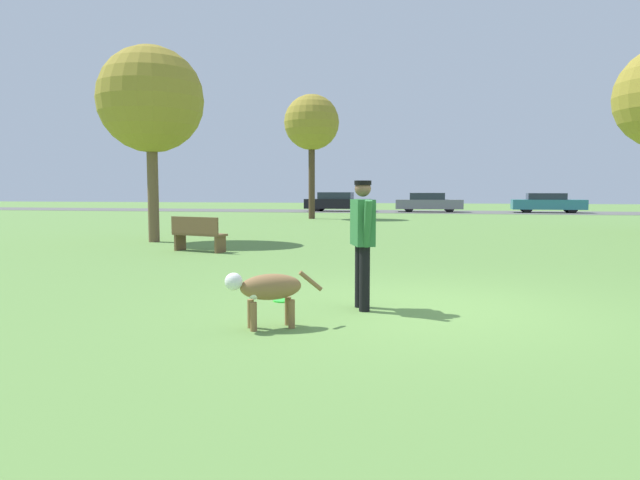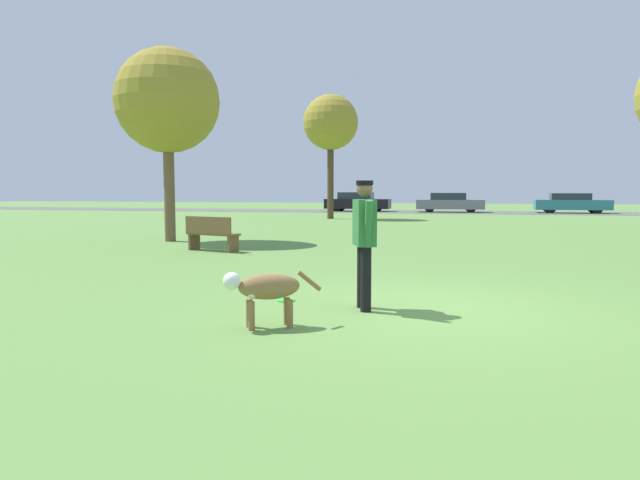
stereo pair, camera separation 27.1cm
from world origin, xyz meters
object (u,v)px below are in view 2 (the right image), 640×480
(tree_near_left, at_px, (167,101))
(frisbee, at_px, (286,300))
(parked_car_black, at_px, (357,202))
(parked_car_teal, at_px, (572,203))
(person, at_px, (364,234))
(park_bench, at_px, (211,233))
(dog, at_px, (265,289))
(parked_car_grey, at_px, (449,203))
(tree_far_left, at_px, (331,123))

(tree_near_left, bearing_deg, frisbee, -52.10)
(parked_car_black, xyz_separation_m, parked_car_teal, (14.07, 0.21, -0.00))
(tree_near_left, distance_m, parked_car_black, 25.06)
(person, distance_m, park_bench, 7.50)
(parked_car_teal, bearing_deg, dog, -103.13)
(tree_near_left, height_order, parked_car_grey, tree_near_left)
(parked_car_grey, bearing_deg, park_bench, -102.83)
(frisbee, xyz_separation_m, park_bench, (-3.66, 5.49, 0.44))
(dog, bearing_deg, tree_near_left, -86.02)
(parked_car_black, bearing_deg, dog, -80.51)
(parked_car_grey, relative_size, park_bench, 3.12)
(dog, distance_m, tree_far_left, 24.17)
(parked_car_teal, xyz_separation_m, park_bench, (-12.51, -27.26, -0.21))
(frisbee, height_order, tree_far_left, tree_far_left)
(tree_near_left, xyz_separation_m, parked_car_black, (0.78, 24.83, -3.32))
(dog, relative_size, tree_far_left, 0.15)
(person, bearing_deg, frisbee, -124.73)
(frisbee, xyz_separation_m, parked_car_grey, (1.13, 32.51, 0.65))
(park_bench, bearing_deg, tree_far_left, -70.28)
(tree_far_left, height_order, parked_car_grey, tree_far_left)
(frisbee, xyz_separation_m, parked_car_black, (-5.22, 32.54, 0.65))
(parked_car_grey, height_order, park_bench, parked_car_grey)
(person, height_order, frisbee, person)
(tree_near_left, relative_size, parked_car_grey, 1.21)
(tree_far_left, xyz_separation_m, parked_car_grey, (5.73, 10.73, -4.26))
(frisbee, relative_size, tree_far_left, 0.04)
(frisbee, distance_m, parked_car_black, 32.96)
(parked_car_grey, bearing_deg, parked_car_teal, -1.04)
(person, distance_m, parked_car_teal, 33.92)
(tree_far_left, bearing_deg, parked_car_grey, 61.90)
(tree_near_left, height_order, parked_car_teal, tree_near_left)
(dog, xyz_separation_m, frisbee, (-0.25, 1.47, -0.41))
(parked_car_grey, bearing_deg, frisbee, -94.76)
(park_bench, bearing_deg, person, 145.97)
(person, distance_m, parked_car_grey, 32.79)
(person, bearing_deg, parked_car_grey, 159.41)
(frisbee, relative_size, parked_car_teal, 0.05)
(tree_far_left, distance_m, parked_car_black, 11.58)
(parked_car_grey, bearing_deg, tree_near_left, -108.80)
(dog, height_order, tree_far_left, tree_far_left)
(parked_car_teal, bearing_deg, parked_car_black, -178.16)
(frisbee, relative_size, park_bench, 0.17)
(tree_far_left, bearing_deg, frisbee, -78.07)
(frisbee, height_order, parked_car_teal, parked_car_teal)
(frisbee, distance_m, park_bench, 6.61)
(dog, height_order, parked_car_black, parked_car_black)
(person, relative_size, parked_car_grey, 0.35)
(dog, xyz_separation_m, parked_car_grey, (0.88, 33.98, 0.23))
(parked_car_black, distance_m, parked_car_teal, 14.07)
(person, distance_m, frisbee, 1.47)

